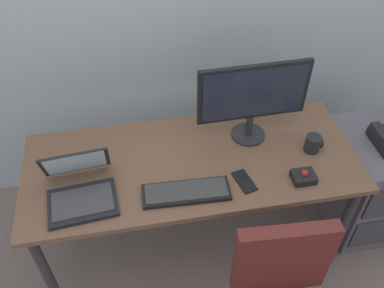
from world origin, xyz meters
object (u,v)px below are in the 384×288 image
(laptop, at_px, (80,188))
(coffee_mug, at_px, (313,143))
(keyboard, at_px, (186,192))
(file_cabinet, at_px, (368,182))
(monitor_main, at_px, (253,97))
(trackball_mouse, at_px, (304,176))
(cell_phone, at_px, (244,181))

(laptop, relative_size, coffee_mug, 3.77)
(keyboard, distance_m, coffee_mug, 0.71)
(file_cabinet, height_order, coffee_mug, coffee_mug)
(monitor_main, xyz_separation_m, trackball_mouse, (0.17, -0.35, -0.24))
(keyboard, distance_m, laptop, 0.49)
(keyboard, bearing_deg, trackball_mouse, -1.44)
(file_cabinet, distance_m, trackball_mouse, 0.73)
(laptop, height_order, coffee_mug, laptop)
(file_cabinet, relative_size, coffee_mug, 7.35)
(cell_phone, bearing_deg, monitor_main, 57.19)
(monitor_main, relative_size, laptop, 1.63)
(keyboard, bearing_deg, file_cabinet, 9.69)
(monitor_main, xyz_separation_m, coffee_mug, (0.29, -0.16, -0.22))
(laptop, height_order, cell_phone, laptop)
(monitor_main, distance_m, cell_phone, 0.42)
(monitor_main, bearing_deg, coffee_mug, -29.16)
(monitor_main, distance_m, laptop, 0.93)
(monitor_main, distance_m, coffee_mug, 0.40)
(file_cabinet, bearing_deg, monitor_main, 169.33)
(laptop, bearing_deg, keyboard, -9.62)
(trackball_mouse, bearing_deg, cell_phone, 172.64)
(file_cabinet, relative_size, laptop, 1.95)
(trackball_mouse, height_order, cell_phone, trackball_mouse)
(keyboard, relative_size, trackball_mouse, 3.78)
(file_cabinet, bearing_deg, cell_phone, -168.56)
(keyboard, xyz_separation_m, laptop, (-0.48, 0.08, 0.04))
(trackball_mouse, relative_size, coffee_mug, 1.20)
(keyboard, relative_size, cell_phone, 2.93)
(laptop, xyz_separation_m, coffee_mug, (1.17, 0.09, -0.01))
(file_cabinet, xyz_separation_m, coffee_mug, (-0.45, -0.02, 0.42))
(trackball_mouse, distance_m, cell_phone, 0.28)
(monitor_main, relative_size, trackball_mouse, 5.09)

